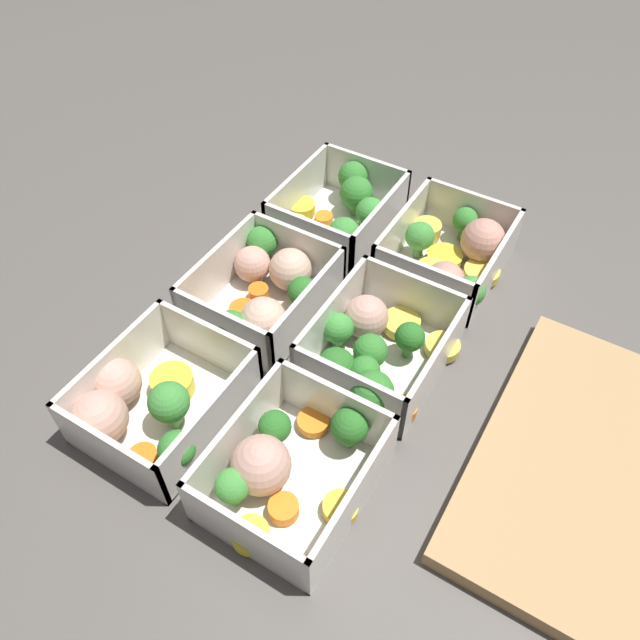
{
  "coord_description": "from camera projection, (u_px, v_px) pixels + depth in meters",
  "views": [
    {
      "loc": [
        0.35,
        0.21,
        0.48
      ],
      "look_at": [
        0.0,
        0.0,
        0.02
      ],
      "focal_mm": 35.0,
      "sensor_mm": 36.0,
      "label": 1
    }
  ],
  "objects": [
    {
      "name": "ground_plane",
      "position": [
        320.0,
        333.0,
        0.63
      ],
      "size": [
        4.0,
        4.0,
        0.0
      ],
      "primitive_type": "plane",
      "color": "#56514C"
    },
    {
      "name": "cutting_board",
      "position": [
        591.0,
        471.0,
        0.52
      ],
      "size": [
        0.28,
        0.18,
        0.02
      ],
      "color": "tan",
      "rests_on": "ground_plane"
    },
    {
      "name": "container_near_right",
      "position": [
        145.0,
        404.0,
        0.55
      ],
      "size": [
        0.15,
        0.14,
        0.06
      ],
      "color": "silver",
      "rests_on": "ground_plane"
    },
    {
      "name": "container_far_right",
      "position": [
        286.0,
        467.0,
        0.51
      ],
      "size": [
        0.15,
        0.12,
        0.06
      ],
      "color": "silver",
      "rests_on": "ground_plane"
    },
    {
      "name": "container_near_left",
      "position": [
        343.0,
        209.0,
        0.73
      ],
      "size": [
        0.14,
        0.13,
        0.06
      ],
      "color": "silver",
      "rests_on": "ground_plane"
    },
    {
      "name": "container_far_left",
      "position": [
        453.0,
        255.0,
        0.68
      ],
      "size": [
        0.14,
        0.13,
        0.06
      ],
      "color": "silver",
      "rests_on": "ground_plane"
    },
    {
      "name": "container_far_center",
      "position": [
        374.0,
        349.0,
        0.59
      ],
      "size": [
        0.15,
        0.13,
        0.06
      ],
      "color": "silver",
      "rests_on": "ground_plane"
    },
    {
      "name": "container_near_center",
      "position": [
        266.0,
        289.0,
        0.64
      ],
      "size": [
        0.15,
        0.12,
        0.06
      ],
      "color": "silver",
      "rests_on": "ground_plane"
    }
  ]
}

